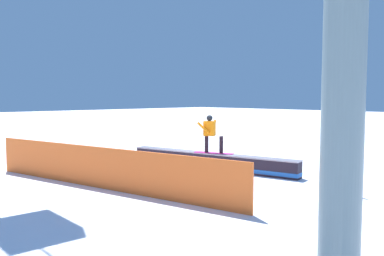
{
  "coord_description": "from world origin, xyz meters",
  "views": [
    {
      "loc": [
        -10.12,
        10.65,
        2.64
      ],
      "look_at": [
        -0.08,
        0.98,
        1.55
      ],
      "focal_mm": 38.23,
      "sensor_mm": 36.0,
      "label": 1
    }
  ],
  "objects": [
    {
      "name": "grind_box",
      "position": [
        0.0,
        0.0,
        0.27
      ],
      "size": [
        6.67,
        1.84,
        0.59
      ],
      "color": "black",
      "rests_on": "ground_plane"
    },
    {
      "name": "trail_marker",
      "position": [
        -4.58,
        -0.19,
        1.17
      ],
      "size": [
        0.4,
        0.1,
        2.2
      ],
      "color": "#262628",
      "rests_on": "ground_plane"
    },
    {
      "name": "ground_plane",
      "position": [
        0.0,
        0.0,
        0.0
      ],
      "size": [
        120.0,
        120.0,
        0.0
      ],
      "primitive_type": "plane",
      "color": "white"
    },
    {
      "name": "safety_fence",
      "position": [
        0.0,
        4.5,
        0.59
      ],
      "size": [
        9.35,
        1.99,
        1.19
      ],
      "primitive_type": "cube",
      "rotation": [
        0.0,
        0.0,
        0.2
      ],
      "color": "orange",
      "rests_on": "ground_plane"
    },
    {
      "name": "snowboarder",
      "position": [
        -0.05,
        0.02,
        1.34
      ],
      "size": [
        1.44,
        0.85,
        1.38
      ],
      "color": "#BA1D80",
      "rests_on": "grind_box"
    }
  ]
}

